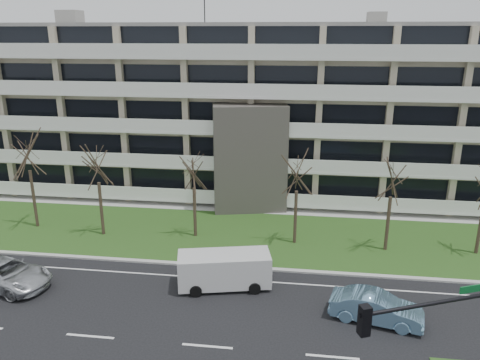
# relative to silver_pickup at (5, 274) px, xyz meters

# --- Properties ---
(ground) EXTENTS (160.00, 160.00, 0.00)m
(ground) POSITION_rel_silver_pickup_xyz_m (13.13, -4.02, -0.81)
(ground) COLOR black
(ground) RESTS_ON ground
(grass_verge) EXTENTS (90.00, 10.00, 0.06)m
(grass_verge) POSITION_rel_silver_pickup_xyz_m (13.13, 8.98, -0.78)
(grass_verge) COLOR #29521B
(grass_verge) RESTS_ON ground
(curb) EXTENTS (90.00, 0.35, 0.12)m
(curb) POSITION_rel_silver_pickup_xyz_m (13.13, 3.98, -0.75)
(curb) COLOR #B2B2AD
(curb) RESTS_ON ground
(sidewalk) EXTENTS (90.00, 2.00, 0.08)m
(sidewalk) POSITION_rel_silver_pickup_xyz_m (13.13, 14.48, -0.77)
(sidewalk) COLOR #B2B2AD
(sidewalk) RESTS_ON ground
(lane_edge_line) EXTENTS (90.00, 0.12, 0.01)m
(lane_edge_line) POSITION_rel_silver_pickup_xyz_m (13.13, 2.48, -0.81)
(lane_edge_line) COLOR white
(lane_edge_line) RESTS_ON ground
(apartment_building) EXTENTS (60.50, 15.10, 18.75)m
(apartment_building) POSITION_rel_silver_pickup_xyz_m (13.12, 21.30, 6.80)
(apartment_building) COLOR tan
(apartment_building) RESTS_ON ground
(silver_pickup) EXTENTS (6.32, 4.05, 1.62)m
(silver_pickup) POSITION_rel_silver_pickup_xyz_m (0.00, 0.00, 0.00)
(silver_pickup) COLOR #BABDC2
(silver_pickup) RESTS_ON ground
(blue_sedan) EXTENTS (5.05, 2.74, 1.58)m
(blue_sedan) POSITION_rel_silver_pickup_xyz_m (21.52, -0.78, -0.02)
(blue_sedan) COLOR #77A9CF
(blue_sedan) RESTS_ON ground
(white_van) EXTENTS (5.75, 3.15, 2.11)m
(white_van) POSITION_rel_silver_pickup_xyz_m (13.11, 1.66, 0.45)
(white_van) COLOR silver
(white_van) RESTS_ON ground
(traffic_signal) EXTENTS (5.23, 2.41, 6.50)m
(traffic_signal) POSITION_rel_silver_pickup_xyz_m (22.59, -8.33, 3.40)
(traffic_signal) COLOR black
(traffic_signal) RESTS_ON ground
(tree_1) EXTENTS (4.11, 4.11, 8.22)m
(tree_1) POSITION_rel_silver_pickup_xyz_m (-2.94, 8.59, 5.58)
(tree_1) COLOR #382B21
(tree_1) RESTS_ON ground
(tree_2) EXTENTS (3.68, 3.68, 7.36)m
(tree_2) POSITION_rel_silver_pickup_xyz_m (2.80, 7.84, 4.91)
(tree_2) COLOR #382B21
(tree_2) RESTS_ON ground
(tree_3) EXTENTS (3.42, 3.42, 6.83)m
(tree_3) POSITION_rel_silver_pickup_xyz_m (9.73, 8.46, 4.50)
(tree_3) COLOR #382B21
(tree_3) RESTS_ON ground
(tree_4) EXTENTS (3.55, 3.55, 7.11)m
(tree_4) POSITION_rel_silver_pickup_xyz_m (17.09, 8.23, 4.71)
(tree_4) COLOR #382B21
(tree_4) RESTS_ON ground
(tree_5) EXTENTS (3.54, 3.54, 7.07)m
(tree_5) POSITION_rel_silver_pickup_xyz_m (23.41, 7.91, 4.69)
(tree_5) COLOR #382B21
(tree_5) RESTS_ON ground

